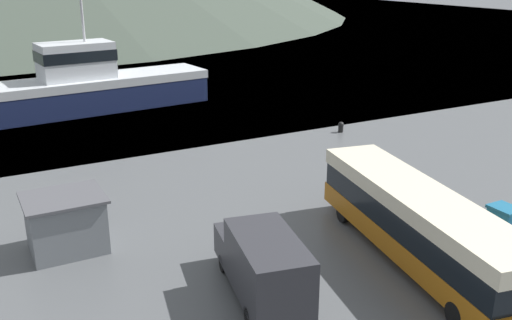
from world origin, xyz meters
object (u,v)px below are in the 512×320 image
at_px(dock_kiosk, 66,223).
at_px(small_boat, 100,88).
at_px(fishing_boat, 96,84).
at_px(storage_bin, 503,221).
at_px(tour_bus, 417,222).
at_px(delivery_van, 263,263).

relative_size(dock_kiosk, small_boat, 0.50).
height_order(fishing_boat, storage_bin, fishing_boat).
bearing_deg(tour_bus, fishing_boat, 109.83).
relative_size(tour_bus, fishing_boat, 0.68).
bearing_deg(tour_bus, small_boat, 105.45).
relative_size(delivery_van, fishing_boat, 0.34).
bearing_deg(small_boat, tour_bus, -70.89).
distance_m(delivery_van, fishing_boat, 32.09).
distance_m(tour_bus, small_boat, 39.86).
height_order(dock_kiosk, small_boat, dock_kiosk).
height_order(tour_bus, storage_bin, tour_bus).
relative_size(storage_bin, small_boat, 0.21).
xyz_separation_m(delivery_van, fishing_boat, (1.61, 32.04, 0.78)).
distance_m(tour_bus, storage_bin, 5.21).
height_order(tour_bus, small_boat, tour_bus).
height_order(tour_bus, fishing_boat, fishing_boat).
height_order(delivery_van, fishing_boat, fishing_boat).
bearing_deg(fishing_boat, tour_bus, 3.70).
bearing_deg(delivery_van, dock_kiosk, 139.23).
bearing_deg(dock_kiosk, small_boat, 73.97).
distance_m(delivery_van, small_boat, 39.27).
distance_m(tour_bus, dock_kiosk, 14.69).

